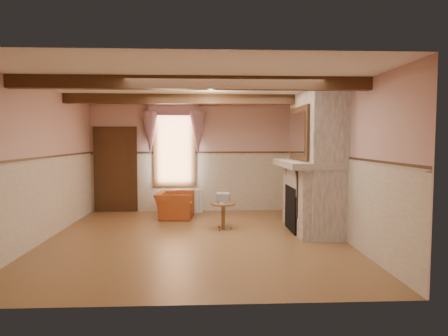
{
  "coord_description": "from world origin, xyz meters",
  "views": [
    {
      "loc": [
        0.19,
        -7.33,
        1.83
      ],
      "look_at": [
        0.57,
        0.8,
        1.26
      ],
      "focal_mm": 32.0,
      "sensor_mm": 36.0,
      "label": 1
    }
  ],
  "objects_px": {
    "side_table": "(223,216)",
    "radiator": "(189,201)",
    "bowl": "(307,159)",
    "armchair": "(175,205)",
    "mantel_clock": "(298,154)",
    "oil_lamp": "(301,153)"
  },
  "relations": [
    {
      "from": "side_table",
      "to": "radiator",
      "type": "distance_m",
      "value": 2.1
    },
    {
      "from": "side_table",
      "to": "bowl",
      "type": "height_order",
      "value": "bowl"
    },
    {
      "from": "side_table",
      "to": "bowl",
      "type": "distance_m",
      "value": 2.07
    },
    {
      "from": "bowl",
      "to": "mantel_clock",
      "type": "distance_m",
      "value": 0.77
    },
    {
      "from": "armchair",
      "to": "mantel_clock",
      "type": "distance_m",
      "value": 3.09
    },
    {
      "from": "side_table",
      "to": "bowl",
      "type": "bearing_deg",
      "value": -4.02
    },
    {
      "from": "bowl",
      "to": "mantel_clock",
      "type": "height_order",
      "value": "mantel_clock"
    },
    {
      "from": "radiator",
      "to": "bowl",
      "type": "height_order",
      "value": "bowl"
    },
    {
      "from": "side_table",
      "to": "mantel_clock",
      "type": "height_order",
      "value": "mantel_clock"
    },
    {
      "from": "mantel_clock",
      "to": "bowl",
      "type": "bearing_deg",
      "value": -90.0
    },
    {
      "from": "mantel_clock",
      "to": "armchair",
      "type": "bearing_deg",
      "value": 167.31
    },
    {
      "from": "side_table",
      "to": "armchair",
      "type": "bearing_deg",
      "value": 130.41
    },
    {
      "from": "side_table",
      "to": "radiator",
      "type": "bearing_deg",
      "value": 112.06
    },
    {
      "from": "armchair",
      "to": "radiator",
      "type": "height_order",
      "value": "armchair"
    },
    {
      "from": "armchair",
      "to": "mantel_clock",
      "type": "bearing_deg",
      "value": -97.37
    },
    {
      "from": "armchair",
      "to": "bowl",
      "type": "relative_size",
      "value": 2.93
    },
    {
      "from": "side_table",
      "to": "oil_lamp",
      "type": "height_order",
      "value": "oil_lamp"
    },
    {
      "from": "side_table",
      "to": "oil_lamp",
      "type": "xyz_separation_m",
      "value": [
        1.69,
        0.36,
        1.29
      ]
    },
    {
      "from": "mantel_clock",
      "to": "oil_lamp",
      "type": "distance_m",
      "value": 0.29
    },
    {
      "from": "radiator",
      "to": "armchair",
      "type": "bearing_deg",
      "value": -114.54
    },
    {
      "from": "mantel_clock",
      "to": "oil_lamp",
      "type": "height_order",
      "value": "oil_lamp"
    },
    {
      "from": "bowl",
      "to": "mantel_clock",
      "type": "bearing_deg",
      "value": 90.0
    }
  ]
}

